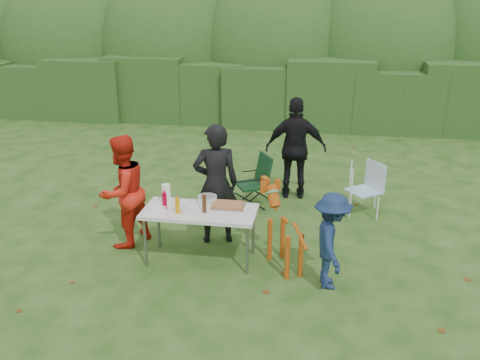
% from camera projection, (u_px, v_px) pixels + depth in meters
% --- Properties ---
extents(ground, '(80.00, 80.00, 0.00)m').
position_uv_depth(ground, '(195.00, 269.00, 6.72)').
color(ground, '#1E4211').
extents(hedge_row, '(22.00, 1.40, 1.70)m').
position_uv_depth(hedge_row, '(266.00, 93.00, 13.82)').
color(hedge_row, '#23471C').
rests_on(hedge_row, ground).
extents(shrub_backdrop, '(20.00, 2.60, 3.20)m').
position_uv_depth(shrub_backdrop, '(273.00, 58.00, 15.04)').
color(shrub_backdrop, '#3D6628').
rests_on(shrub_backdrop, ground).
extents(folding_table, '(1.50, 0.70, 0.74)m').
position_uv_depth(folding_table, '(200.00, 214.00, 6.72)').
color(folding_table, silver).
rests_on(folding_table, ground).
extents(person_cook, '(0.74, 0.59, 1.77)m').
position_uv_depth(person_cook, '(216.00, 184.00, 7.19)').
color(person_cook, black).
rests_on(person_cook, ground).
extents(person_red_jacket, '(0.89, 0.97, 1.62)m').
position_uv_depth(person_red_jacket, '(123.00, 192.00, 7.12)').
color(person_red_jacket, red).
rests_on(person_red_jacket, ground).
extents(person_black_puffy, '(1.08, 0.51, 1.79)m').
position_uv_depth(person_black_puffy, '(296.00, 149.00, 8.79)').
color(person_black_puffy, black).
rests_on(person_black_puffy, ground).
extents(child, '(0.56, 0.85, 1.22)m').
position_uv_depth(child, '(331.00, 241.00, 6.14)').
color(child, '#15274D').
rests_on(child, ground).
extents(dog, '(0.92, 1.16, 1.03)m').
position_uv_depth(dog, '(285.00, 232.00, 6.59)').
color(dog, '#A54810').
rests_on(dog, ground).
extents(camping_chair, '(0.77, 0.77, 0.91)m').
position_uv_depth(camping_chair, '(252.00, 182.00, 8.51)').
color(camping_chair, black).
rests_on(camping_chair, ground).
extents(lawn_chair, '(0.71, 0.71, 0.86)m').
position_uv_depth(lawn_chair, '(364.00, 189.00, 8.26)').
color(lawn_chair, '#559FCB').
rests_on(lawn_chair, ground).
extents(food_tray, '(0.45, 0.30, 0.02)m').
position_uv_depth(food_tray, '(228.00, 207.00, 6.78)').
color(food_tray, '#B7B7BA').
rests_on(food_tray, folding_table).
extents(focaccia_bread, '(0.40, 0.26, 0.04)m').
position_uv_depth(focaccia_bread, '(228.00, 205.00, 6.77)').
color(focaccia_bread, '#A4693F').
rests_on(focaccia_bread, food_tray).
extents(mustard_bottle, '(0.06, 0.06, 0.20)m').
position_uv_depth(mustard_bottle, '(177.00, 206.00, 6.58)').
color(mustard_bottle, orange).
rests_on(mustard_bottle, folding_table).
extents(ketchup_bottle, '(0.06, 0.06, 0.22)m').
position_uv_depth(ketchup_bottle, '(165.00, 201.00, 6.70)').
color(ketchup_bottle, '#9E001D').
rests_on(ketchup_bottle, folding_table).
extents(beer_bottle, '(0.06, 0.06, 0.24)m').
position_uv_depth(beer_bottle, '(204.00, 204.00, 6.59)').
color(beer_bottle, '#47230F').
rests_on(beer_bottle, folding_table).
extents(paper_towel_roll, '(0.12, 0.12, 0.26)m').
position_uv_depth(paper_towel_roll, '(166.00, 194.00, 6.90)').
color(paper_towel_roll, white).
rests_on(paper_towel_roll, folding_table).
extents(cup_stack, '(0.08, 0.08, 0.18)m').
position_uv_depth(cup_stack, '(186.00, 208.00, 6.54)').
color(cup_stack, white).
rests_on(cup_stack, folding_table).
extents(pasta_bowl, '(0.26, 0.26, 0.10)m').
position_uv_depth(pasta_bowl, '(207.00, 200.00, 6.91)').
color(pasta_bowl, silver).
rests_on(pasta_bowl, folding_table).
extents(plate_stack, '(0.24, 0.24, 0.05)m').
position_uv_depth(plate_stack, '(157.00, 207.00, 6.73)').
color(plate_stack, white).
rests_on(plate_stack, folding_table).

